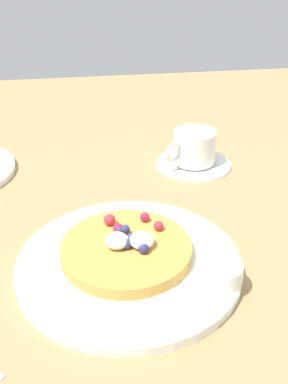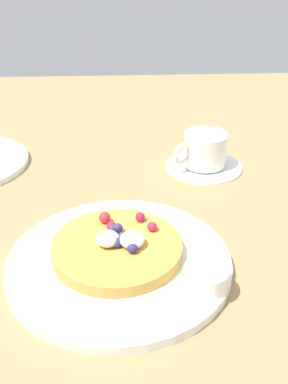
{
  "view_description": "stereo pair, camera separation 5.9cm",
  "coord_description": "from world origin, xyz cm",
  "px_view_note": "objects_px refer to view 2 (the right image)",
  "views": [
    {
      "loc": [
        -6.62,
        -53.58,
        35.96
      ],
      "look_at": [
        2.02,
        1.19,
        4.0
      ],
      "focal_mm": 41.87,
      "sensor_mm": 36.0,
      "label": 1
    },
    {
      "loc": [
        -0.78,
        -54.18,
        35.96
      ],
      "look_at": [
        2.02,
        1.19,
        4.0
      ],
      "focal_mm": 41.87,
      "sensor_mm": 36.0,
      "label": 2
    }
  ],
  "objects_px": {
    "coffee_saucer": "(204,166)",
    "coffee_cup": "(204,149)",
    "syrup_ramekin": "(206,277)",
    "pancake_plate": "(119,262)"
  },
  "relations": [
    {
      "from": "coffee_cup",
      "to": "coffee_saucer",
      "type": "bearing_deg",
      "value": 29.86
    },
    {
      "from": "syrup_ramekin",
      "to": "coffee_cup",
      "type": "xyz_separation_m",
      "value": [
        0.05,
        0.32,
        0.01
      ]
    },
    {
      "from": "syrup_ramekin",
      "to": "coffee_saucer",
      "type": "height_order",
      "value": "syrup_ramekin"
    },
    {
      "from": "coffee_saucer",
      "to": "coffee_cup",
      "type": "distance_m",
      "value": 0.03
    },
    {
      "from": "coffee_saucer",
      "to": "coffee_cup",
      "type": "relative_size",
      "value": 1.38
    },
    {
      "from": "syrup_ramekin",
      "to": "coffee_cup",
      "type": "distance_m",
      "value": 0.33
    },
    {
      "from": "coffee_saucer",
      "to": "coffee_cup",
      "type": "bearing_deg",
      "value": -150.14
    },
    {
      "from": "syrup_ramekin",
      "to": "coffee_cup",
      "type": "height_order",
      "value": "coffee_cup"
    },
    {
      "from": "pancake_plate",
      "to": "syrup_ramekin",
      "type": "bearing_deg",
      "value": -29.74
    },
    {
      "from": "syrup_ramekin",
      "to": "coffee_cup",
      "type": "bearing_deg",
      "value": 80.97
    }
  ]
}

